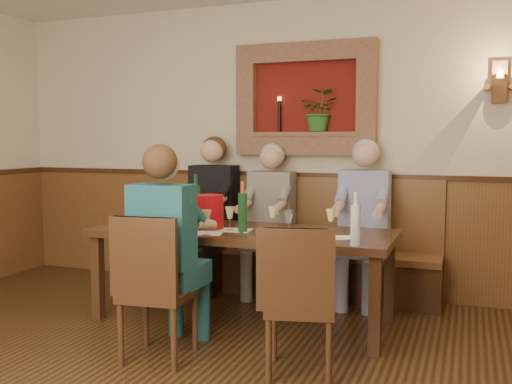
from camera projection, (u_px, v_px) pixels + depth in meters
room_shell at (97, 51)px, 2.73m from camera, size 6.04×6.04×2.82m
wainscoting at (103, 316)px, 2.85m from camera, size 6.02×6.02×1.15m
wall_niche at (309, 104)px, 5.39m from camera, size 1.36×0.30×1.06m
wall_sconce at (499, 83)px, 4.79m from camera, size 0.25×0.20×0.35m
dining_table at (242, 239)px, 4.56m from camera, size 2.40×0.90×0.75m
bench at (279, 259)px, 5.47m from camera, size 3.00×0.45×1.11m
chair_near_left at (158, 317)px, 3.80m from camera, size 0.48×0.48×0.98m
chair_near_right at (300, 331)px, 3.54m from camera, size 0.51×0.51×0.95m
person_bench_left at (210, 226)px, 5.58m from camera, size 0.45×0.55×1.50m
person_bench_mid at (268, 233)px, 5.37m from camera, size 0.42×0.52×1.43m
person_bench_right at (362, 236)px, 5.06m from camera, size 0.44×0.54×1.47m
person_chair_front at (169, 266)px, 3.93m from camera, size 0.43×0.52×1.44m
spittoon_bucket at (209, 212)px, 4.57m from camera, size 0.25×0.25×0.27m
wine_bottle_green_a at (243, 211)px, 4.41m from camera, size 0.09×0.09×0.40m
wine_bottle_green_b at (196, 203)px, 4.87m from camera, size 0.10×0.10×0.42m
water_bottle at (355, 224)px, 3.85m from camera, size 0.08×0.08×0.37m
tasting_sheet_a at (145, 225)px, 4.80m from camera, size 0.31×0.26×0.00m
tasting_sheet_b at (233, 230)px, 4.52m from camera, size 0.32×0.25×0.00m
tasting_sheet_c at (333, 237)px, 4.17m from camera, size 0.31×0.26×0.00m
tasting_sheet_d at (203, 233)px, 4.37m from camera, size 0.33×0.27×0.00m
wine_glass_0 at (131, 215)px, 4.72m from camera, size 0.08×0.08×0.19m
wine_glass_1 at (161, 211)px, 4.95m from camera, size 0.08×0.08×0.19m
wine_glass_2 at (161, 217)px, 4.57m from camera, size 0.08×0.08×0.19m
wine_glass_3 at (216, 214)px, 4.78m from camera, size 0.08×0.08×0.19m
wine_glass_4 at (230, 219)px, 4.49m from camera, size 0.08×0.08×0.19m
wine_glass_5 at (273, 218)px, 4.52m from camera, size 0.08×0.08×0.19m
wine_glass_6 at (289, 223)px, 4.25m from camera, size 0.08×0.08×0.19m
wine_glass_7 at (331, 221)px, 4.35m from camera, size 0.08×0.08×0.19m
wine_glass_8 at (354, 227)px, 4.05m from camera, size 0.08×0.08×0.19m
wine_glass_9 at (207, 223)px, 4.27m from camera, size 0.08×0.08×0.19m
wine_glass_10 at (154, 210)px, 5.04m from camera, size 0.08×0.08×0.19m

